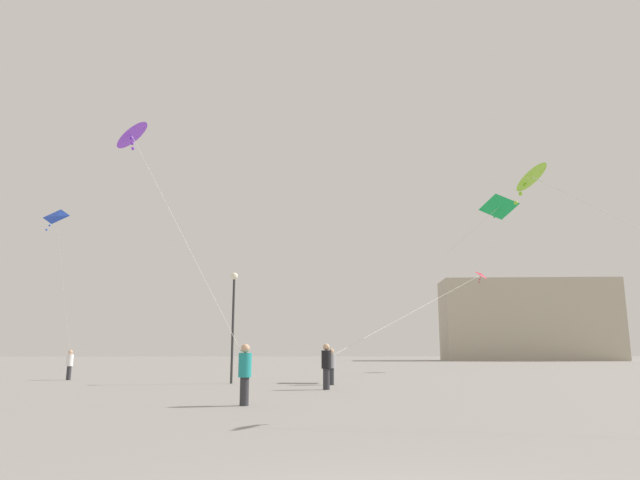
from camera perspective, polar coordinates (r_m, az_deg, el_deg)
person_in_white at (r=34.00m, az=-23.88°, el=-11.28°), size 0.35×0.35×1.59m
person_in_black at (r=23.59m, az=0.64°, el=-12.39°), size 0.40×0.40×1.83m
person_in_grey at (r=26.75m, az=1.15°, el=-12.45°), size 0.36×0.36×1.65m
person_in_teal at (r=17.00m, az=-7.57°, el=-12.98°), size 0.38×0.38×1.75m
kite_emerald_delta at (r=33.02m, az=17.37°, el=3.00°), size 10.41×4.35×8.62m
kite_violet_diamond at (r=19.08m, az=-18.46°, el=10.03°), size 4.37×1.35×7.44m
kite_crimson_diamond at (r=45.21m, az=15.79°, el=-3.44°), size 13.15×17.04×6.40m
kite_lime_diamond at (r=15.36m, az=20.55°, el=5.93°), size 5.95×4.17×4.96m
kite_cobalt_delta at (r=30.25m, az=-25.06°, el=1.85°), size 1.19×5.00×6.94m
building_left_hall at (r=96.69m, az=20.21°, el=-7.56°), size 27.42×10.42×12.63m
lamppost_east at (r=28.33m, az=-8.71°, el=-6.87°), size 0.36×0.36×5.36m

